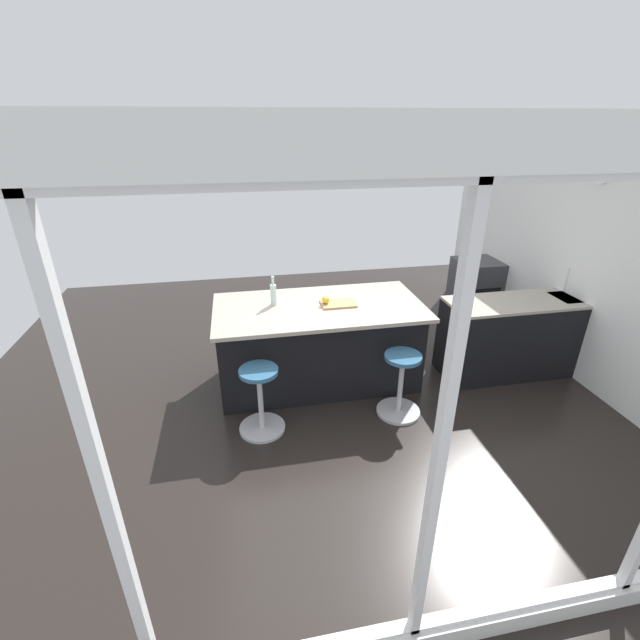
# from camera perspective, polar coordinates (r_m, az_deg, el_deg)

# --- Properties ---
(ground_plane) EXTENTS (7.66, 7.66, 0.00)m
(ground_plane) POSITION_cam_1_polar(r_m,az_deg,el_deg) (4.91, 0.16, -8.54)
(ground_plane) COLOR black
(window_panel_rear) EXTENTS (5.90, 0.12, 2.75)m
(window_panel_rear) POSITION_cam_1_polar(r_m,az_deg,el_deg) (1.95, 15.96, -14.00)
(window_panel_rear) COLOR silver
(window_panel_rear) RESTS_ON ground_plane
(interior_partition_left) EXTENTS (0.15, 5.37, 2.75)m
(interior_partition_left) POSITION_cam_1_polar(r_m,az_deg,el_deg) (5.64, 31.35, 7.66)
(interior_partition_left) COLOR silver
(interior_partition_left) RESTS_ON ground_plane
(sink_cabinet) EXTENTS (2.37, 0.60, 1.17)m
(sink_cabinet) POSITION_cam_1_polar(r_m,az_deg,el_deg) (5.64, 27.32, -1.58)
(sink_cabinet) COLOR black
(sink_cabinet) RESTS_ON ground_plane
(oven_range) EXTENTS (0.60, 0.61, 0.86)m
(oven_range) POSITION_cam_1_polar(r_m,az_deg,el_deg) (6.80, 19.79, 3.91)
(oven_range) COLOR #38383D
(oven_range) RESTS_ON ground_plane
(kitchen_island) EXTENTS (2.18, 1.12, 0.95)m
(kitchen_island) POSITION_cam_1_polar(r_m,az_deg,el_deg) (4.74, -0.22, -3.10)
(kitchen_island) COLOR black
(kitchen_island) RESTS_ON ground_plane
(stool_by_window) EXTENTS (0.44, 0.44, 0.67)m
(stool_by_window) POSITION_cam_1_polar(r_m,az_deg,el_deg) (4.39, 10.59, -8.61)
(stool_by_window) COLOR #B7B7BC
(stool_by_window) RESTS_ON ground_plane
(stool_middle) EXTENTS (0.44, 0.44, 0.67)m
(stool_middle) POSITION_cam_1_polar(r_m,az_deg,el_deg) (4.14, -7.86, -10.68)
(stool_middle) COLOR #B7B7BC
(stool_middle) RESTS_ON ground_plane
(cutting_board) EXTENTS (0.36, 0.24, 0.02)m
(cutting_board) POSITION_cam_1_polar(r_m,az_deg,el_deg) (4.52, 2.43, 2.18)
(cutting_board) COLOR tan
(cutting_board) RESTS_ON kitchen_island
(apple_yellow) EXTENTS (0.08, 0.08, 0.08)m
(apple_yellow) POSITION_cam_1_polar(r_m,az_deg,el_deg) (4.48, 0.74, 2.69)
(apple_yellow) COLOR gold
(apple_yellow) RESTS_ON cutting_board
(water_bottle) EXTENTS (0.06, 0.06, 0.31)m
(water_bottle) POSITION_cam_1_polar(r_m,az_deg,el_deg) (4.50, -6.19, 3.47)
(water_bottle) COLOR silver
(water_bottle) RESTS_ON kitchen_island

